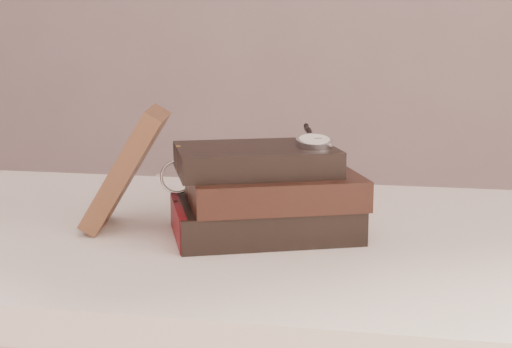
# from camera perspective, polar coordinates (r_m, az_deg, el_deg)

# --- Properties ---
(table) EXTENTS (1.00, 0.60, 0.75)m
(table) POSITION_cam_1_polar(r_m,az_deg,el_deg) (0.99, -4.38, -9.12)
(table) COLOR white
(table) RESTS_ON ground
(book_stack) EXTENTS (0.26, 0.22, 0.11)m
(book_stack) POSITION_cam_1_polar(r_m,az_deg,el_deg) (0.91, 0.70, -1.53)
(book_stack) COLOR black
(book_stack) RESTS_ON table
(journal) EXTENTS (0.12, 0.12, 0.15)m
(journal) POSITION_cam_1_polar(r_m,az_deg,el_deg) (0.95, -9.81, 0.44)
(journal) COLOR #43281A
(journal) RESTS_ON table
(pocket_watch) EXTENTS (0.06, 0.15, 0.02)m
(pocket_watch) POSITION_cam_1_polar(r_m,az_deg,el_deg) (0.91, 4.38, 2.56)
(pocket_watch) COLOR silver
(pocket_watch) RESTS_ON book_stack
(eyeglasses) EXTENTS (0.12, 0.13, 0.04)m
(eyeglasses) POSITION_cam_1_polar(r_m,az_deg,el_deg) (0.97, -4.66, -0.14)
(eyeglasses) COLOR silver
(eyeglasses) RESTS_ON book_stack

